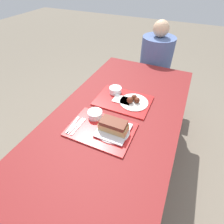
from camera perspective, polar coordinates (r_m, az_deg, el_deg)
name	(u,v)px	position (r m, az deg, el deg)	size (l,w,h in m)	color
ground_plane	(114,170)	(1.85, 0.68, -18.38)	(12.00, 12.00, 0.00)	#706656
picnic_table	(115,125)	(1.34, 0.90, -4.25)	(0.92, 1.88, 0.72)	maroon
picnic_bench_far	(150,83)	(2.40, 12.15, 9.22)	(0.87, 0.28, 0.43)	maroon
tray_near	(101,130)	(1.19, -3.62, -5.75)	(0.44, 0.31, 0.01)	red
tray_far	(123,101)	(1.43, 3.67, 3.70)	(0.44, 0.31, 0.01)	red
bowl_coleslaw_near	(95,114)	(1.26, -5.56, -0.60)	(0.11, 0.11, 0.05)	silver
brisket_sandwich_plate	(113,127)	(1.14, 0.47, -5.07)	(0.22, 0.22, 0.09)	white
plastic_fork_near	(76,126)	(1.23, -11.82, -4.39)	(0.03, 0.17, 0.00)	white
plastic_knife_near	(78,127)	(1.22, -10.96, -4.71)	(0.02, 0.17, 0.00)	white
plastic_spoon_near	(73,125)	(1.24, -12.67, -4.08)	(0.03, 0.17, 0.00)	white
condiment_packet	(103,121)	(1.23, -2.83, -3.11)	(0.04, 0.03, 0.01)	teal
bowl_coleslaw_far	(115,90)	(1.50, 1.12, 7.28)	(0.11, 0.11, 0.05)	silver
wings_plate_far	(134,101)	(1.40, 7.07, 3.60)	(0.23, 0.23, 0.06)	white
napkin_far	(122,100)	(1.42, 3.36, 3.94)	(0.15, 0.10, 0.01)	white
person_seated_across	(156,58)	(2.23, 14.18, 16.73)	(0.37, 0.37, 0.71)	#4C6093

